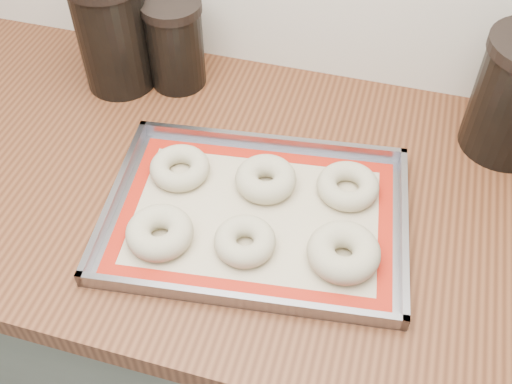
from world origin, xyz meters
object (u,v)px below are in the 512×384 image
(canister_left, at_px, (113,32))
(bagel_back_mid, at_px, (266,179))
(baking_tray, at_px, (256,215))
(bagel_back_right, at_px, (348,186))
(canister_mid, at_px, (175,44))
(bagel_front_right, at_px, (344,252))
(bagel_back_left, at_px, (180,168))
(bagel_front_mid, at_px, (245,241))
(bagel_front_left, at_px, (160,232))

(canister_left, bearing_deg, bagel_back_mid, -30.05)
(baking_tray, height_order, bagel_back_mid, bagel_back_mid)
(baking_tray, bearing_deg, canister_left, 142.76)
(bagel_back_right, height_order, canister_mid, canister_mid)
(bagel_front_right, xyz_separation_m, bagel_back_left, (-0.29, 0.10, -0.00))
(bagel_front_mid, distance_m, bagel_back_mid, 0.13)
(baking_tray, relative_size, canister_mid, 2.94)
(bagel_front_right, xyz_separation_m, canister_mid, (-0.38, 0.34, 0.06))
(bagel_front_mid, distance_m, bagel_back_left, 0.19)
(baking_tray, bearing_deg, bagel_back_mid, 91.65)
(bagel_front_left, bearing_deg, bagel_back_left, 98.47)
(baking_tray, relative_size, bagel_front_mid, 5.42)
(baking_tray, relative_size, canister_left, 2.27)
(canister_mid, bearing_deg, bagel_back_left, -68.63)
(canister_left, bearing_deg, bagel_back_left, -46.44)
(bagel_back_left, xyz_separation_m, bagel_back_right, (0.27, 0.04, 0.00))
(canister_mid, bearing_deg, bagel_front_left, -73.11)
(baking_tray, relative_size, bagel_front_left, 4.94)
(bagel_back_right, bearing_deg, bagel_front_left, -145.69)
(bagel_front_left, distance_m, bagel_back_mid, 0.19)
(bagel_front_left, xyz_separation_m, bagel_front_mid, (0.13, 0.02, -0.00))
(baking_tray, xyz_separation_m, canister_left, (-0.34, 0.26, 0.10))
(bagel_front_left, height_order, bagel_front_mid, bagel_front_left)
(baking_tray, relative_size, bagel_back_right, 5.00)
(bagel_back_left, distance_m, bagel_back_right, 0.27)
(baking_tray, distance_m, canister_mid, 0.39)
(bagel_front_mid, height_order, bagel_back_right, same)
(bagel_front_left, bearing_deg, bagel_back_mid, 50.53)
(bagel_front_left, relative_size, bagel_back_right, 1.01)
(bagel_front_left, distance_m, bagel_back_right, 0.30)
(bagel_back_mid, height_order, canister_left, canister_left)
(bagel_front_mid, xyz_separation_m, canister_mid, (-0.24, 0.36, 0.06))
(canister_mid, bearing_deg, bagel_front_mid, -56.05)
(bagel_back_mid, distance_m, canister_left, 0.40)
(bagel_front_mid, bearing_deg, canister_left, 136.69)
(bagel_front_mid, bearing_deg, baking_tray, 91.18)
(bagel_front_left, bearing_deg, canister_left, 122.43)
(bagel_front_left, relative_size, canister_mid, 0.60)
(baking_tray, relative_size, bagel_back_mid, 5.04)
(bagel_front_mid, relative_size, canister_mid, 0.54)
(bagel_front_left, height_order, bagel_front_right, bagel_front_right)
(baking_tray, distance_m, bagel_back_mid, 0.07)
(bagel_front_right, bearing_deg, bagel_front_left, -171.97)
(bagel_back_mid, distance_m, bagel_back_right, 0.13)
(bagel_front_left, relative_size, bagel_front_mid, 1.10)
(bagel_back_left, distance_m, canister_left, 0.30)
(bagel_front_right, height_order, bagel_back_mid, bagel_front_right)
(bagel_back_left, bearing_deg, bagel_back_right, 7.36)
(bagel_front_mid, bearing_deg, bagel_back_left, 141.56)
(bagel_back_left, bearing_deg, baking_tray, -19.64)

